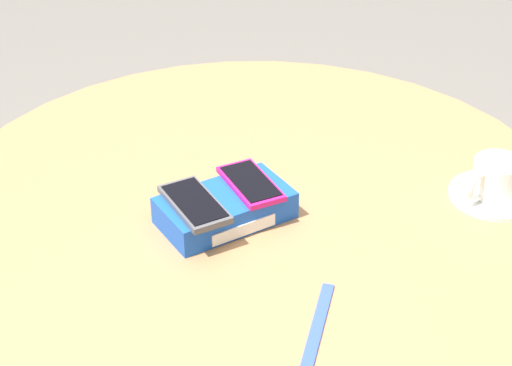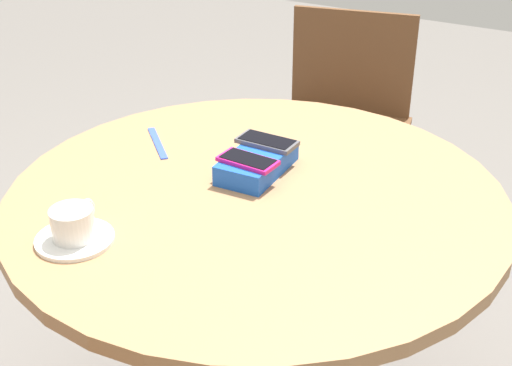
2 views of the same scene
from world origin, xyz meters
name	(u,v)px [view 1 (image 1 of 2)]	position (x,y,z in m)	size (l,w,h in m)	color
round_table	(256,253)	(0.00, 0.00, 0.61)	(1.03, 1.03, 0.73)	#2D2D2D
phone_box	(225,208)	(-0.08, -0.04, 0.75)	(0.20, 0.12, 0.04)	blue
phone_gray	(194,204)	(-0.13, -0.05, 0.77)	(0.06, 0.13, 0.01)	#515156
phone_magenta	(251,183)	(-0.03, -0.04, 0.77)	(0.07, 0.13, 0.01)	#D11975
saucer	(494,195)	(0.33, -0.19, 0.73)	(0.14, 0.14, 0.01)	white
coffee_cup	(496,177)	(0.32, -0.20, 0.76)	(0.11, 0.08, 0.06)	white
lanyard_strap	(317,327)	(-0.09, -0.32, 0.73)	(0.17, 0.02, 0.00)	blue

